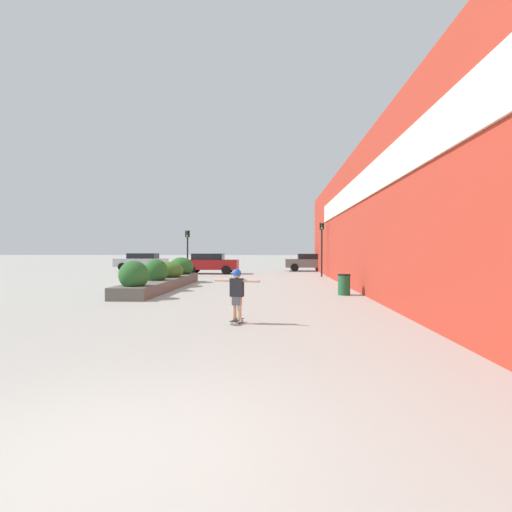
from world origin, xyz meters
TOP-DOWN VIEW (x-y plane):
  - ground_plane at (0.00, 0.00)m, footprint 300.00×300.00m
  - building_wall_right at (5.20, 15.37)m, footprint 0.67×36.28m
  - planter_box at (-3.92, 15.43)m, footprint 1.49×9.54m
  - skateboard at (0.47, 6.32)m, footprint 0.31×0.58m
  - skateboarder at (0.47, 6.32)m, footprint 1.14×0.37m
  - trash_bin at (4.13, 12.78)m, footprint 0.50×0.50m
  - car_leftmost at (-10.57, 31.41)m, footprint 4.45×1.92m
  - car_center_left at (4.23, 31.42)m, footprint 4.06×2.07m
  - car_center_right at (10.95, 27.16)m, footprint 4.54×2.06m
  - car_rightmost at (-3.70, 26.99)m, footprint 4.24×1.94m
  - traffic_light_left at (-4.61, 23.34)m, footprint 0.28×0.30m
  - traffic_light_right at (4.48, 23.98)m, footprint 0.28×0.30m

SIDE VIEW (x-z plane):
  - ground_plane at x=0.00m, z-range 0.00..0.00m
  - skateboard at x=0.47m, z-range 0.02..0.11m
  - trash_bin at x=4.13m, z-range 0.00..0.84m
  - planter_box at x=-3.92m, z-range -0.16..1.25m
  - car_center_left at x=4.23m, z-range 0.05..1.56m
  - car_center_right at x=10.95m, z-range 0.03..1.60m
  - car_rightmost at x=-3.70m, z-range 0.05..1.60m
  - car_leftmost at x=-10.57m, z-range 0.06..1.60m
  - skateboarder at x=0.47m, z-range 0.23..1.47m
  - traffic_light_left at x=-4.61m, z-range 0.59..3.73m
  - traffic_light_right at x=4.48m, z-range 0.65..4.32m
  - building_wall_right at x=5.20m, z-range 0.02..6.32m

